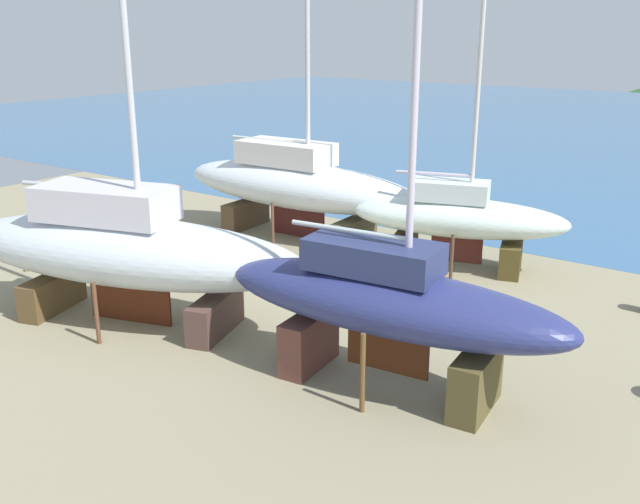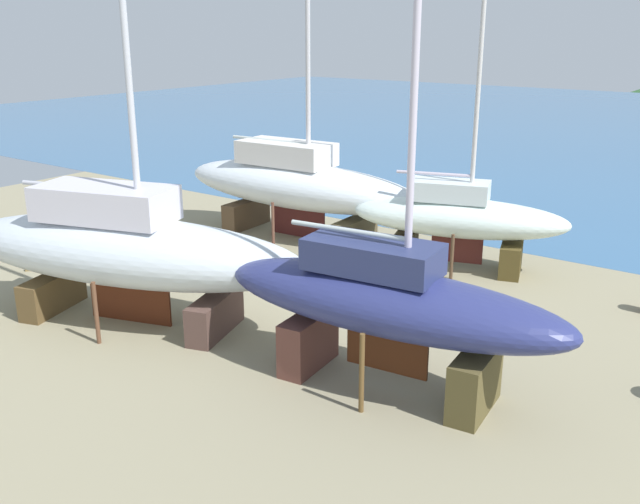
{
  "view_description": "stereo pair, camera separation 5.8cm",
  "coord_description": "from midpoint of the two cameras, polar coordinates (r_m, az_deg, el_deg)",
  "views": [
    {
      "loc": [
        12.33,
        -18.69,
        8.3
      ],
      "look_at": [
        -0.39,
        -1.18,
        1.37
      ],
      "focal_mm": 39.54,
      "sensor_mm": 36.0,
      "label": 1
    },
    {
      "loc": [
        12.38,
        -18.66,
        8.3
      ],
      "look_at": [
        -0.39,
        -1.18,
        1.37
      ],
      "focal_mm": 39.54,
      "sensor_mm": 36.0,
      "label": 2
    }
  ],
  "objects": [
    {
      "name": "sailboat_large_starboard",
      "position": [
        25.36,
        11.01,
        2.76
      ],
      "size": [
        7.91,
        4.43,
        13.1
      ],
      "rotation": [
        0.0,
        0.0,
        0.31
      ],
      "color": "#4D3F1D",
      "rests_on": "ground"
    },
    {
      "name": "timber_plank_near",
      "position": [
        27.37,
        -17.34,
        -0.61
      ],
      "size": [
        0.97,
        2.45,
        0.11
      ],
      "primitive_type": "cube",
      "rotation": [
        0.0,
        0.0,
        1.24
      ],
      "color": "brown",
      "rests_on": "ground"
    },
    {
      "name": "sailboat_small_center",
      "position": [
        16.49,
        5.4,
        -4.05
      ],
      "size": [
        8.9,
        3.32,
        13.77
      ],
      "rotation": [
        0.0,
        0.0,
        0.11
      ],
      "color": "brown",
      "rests_on": "ground"
    },
    {
      "name": "worker",
      "position": [
        28.04,
        11.64,
        2.09
      ],
      "size": [
        0.47,
        0.31,
        1.75
      ],
      "rotation": [
        0.0,
        0.0,
        1.4
      ],
      "color": "#205093",
      "rests_on": "ground"
    },
    {
      "name": "ground_plane",
      "position": [
        20.15,
        -5.75,
        -6.66
      ],
      "size": [
        47.5,
        47.5,
        0.0
      ],
      "primitive_type": "plane",
      "color": "gray"
    },
    {
      "name": "barrel_rust_far",
      "position": [
        27.24,
        -19.02,
        -0.12
      ],
      "size": [
        0.82,
        0.82,
        0.79
      ],
      "primitive_type": "cylinder",
      "rotation": [
        0.0,
        0.0,
        1.83
      ],
      "color": "#305562",
      "rests_on": "ground"
    },
    {
      "name": "sailboat_far_slipway",
      "position": [
        28.79,
        -2.01,
        5.56
      ],
      "size": [
        11.06,
        3.64,
        16.3
      ],
      "rotation": [
        0.0,
        0.0,
        0.05
      ],
      "color": "brown",
      "rests_on": "ground"
    },
    {
      "name": "barrel_tipped_right",
      "position": [
        21.73,
        12.25,
        -4.24
      ],
      "size": [
        0.84,
        0.74,
        0.63
      ],
      "primitive_type": "cylinder",
      "rotation": [
        1.57,
        0.0,
        1.73
      ],
      "color": "#5B3817",
      "rests_on": "ground"
    },
    {
      "name": "timber_long_aft",
      "position": [
        27.31,
        -20.59,
        -0.99
      ],
      "size": [
        1.08,
        2.06,
        0.12
      ],
      "primitive_type": "cube",
      "rotation": [
        0.0,
        0.0,
        1.13
      ],
      "color": "olive",
      "rests_on": "ground"
    },
    {
      "name": "timber_plank_far",
      "position": [
        21.96,
        5.77,
        -4.31
      ],
      "size": [
        1.6,
        1.94,
        0.17
      ],
      "primitive_type": "cube",
      "rotation": [
        0.0,
        0.0,
        2.25
      ],
      "color": "brown",
      "rests_on": "ground"
    },
    {
      "name": "timber_long_fore",
      "position": [
        30.87,
        -18.34,
        1.41
      ],
      "size": [
        1.1,
        2.63,
        0.19
      ],
      "primitive_type": "cube",
      "rotation": [
        0.0,
        0.0,
        1.92
      ],
      "color": "olive",
      "rests_on": "ground"
    },
    {
      "name": "sailboat_mid_port",
      "position": [
        20.94,
        -15.63,
        0.33
      ],
      "size": [
        11.37,
        6.18,
        16.91
      ],
      "rotation": [
        0.0,
        0.0,
        0.31
      ],
      "color": "brown",
      "rests_on": "ground"
    }
  ]
}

